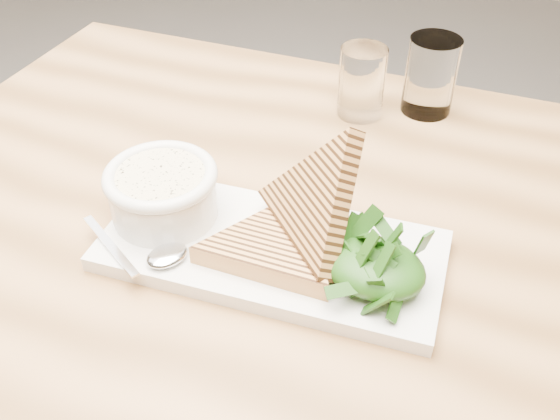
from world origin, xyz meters
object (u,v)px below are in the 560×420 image
at_px(soup_bowl, 164,198).
at_px(glass_far, 431,76).
at_px(platter, 271,251).
at_px(table_top, 337,247).
at_px(glass_near, 362,82).

xyz_separation_m(soup_bowl, glass_far, (0.18, 0.38, 0.01)).
bearing_deg(glass_far, platter, -98.71).
bearing_deg(soup_bowl, table_top, 22.70).
xyz_separation_m(table_top, platter, (-0.05, -0.07, 0.03)).
bearing_deg(glass_near, table_top, -73.65).
distance_m(table_top, glass_near, 0.27).
relative_size(platter, glass_near, 3.66).
height_order(table_top, glass_near, glass_near).
relative_size(table_top, platter, 3.25).
xyz_separation_m(platter, glass_far, (0.06, 0.37, 0.05)).
relative_size(table_top, soup_bowl, 10.09).
bearing_deg(platter, soup_bowl, -176.09).
height_order(table_top, soup_bowl, soup_bowl).
relative_size(soup_bowl, glass_far, 1.07).
bearing_deg(glass_far, table_top, -91.41).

